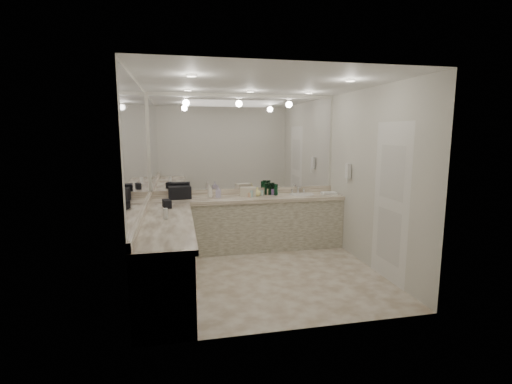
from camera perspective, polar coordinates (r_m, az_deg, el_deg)
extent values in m
plane|color=beige|center=(5.31, 1.22, -12.54)|extent=(3.20, 3.20, 0.00)
plane|color=white|center=(4.98, 1.33, 16.50)|extent=(3.20, 3.20, 0.00)
cube|color=beige|center=(6.44, -1.79, 3.24)|extent=(3.20, 0.02, 2.60)
cube|color=beige|center=(4.87, -17.37, 0.91)|extent=(0.02, 3.00, 2.60)
cube|color=beige|center=(5.57, 17.52, 1.89)|extent=(0.02, 3.00, 2.60)
cube|color=beige|center=(6.30, -1.27, -5.02)|extent=(3.20, 0.60, 0.84)
cube|color=beige|center=(6.20, -1.27, -1.01)|extent=(3.20, 0.64, 0.06)
cube|color=beige|center=(4.76, -13.54, -10.01)|extent=(0.60, 2.40, 0.84)
cube|color=beige|center=(4.64, -13.63, -4.74)|extent=(0.64, 2.42, 0.06)
cube|color=beige|center=(6.47, -1.75, 0.13)|extent=(3.20, 0.04, 0.10)
cube|color=beige|center=(4.93, -16.95, -3.11)|extent=(0.04, 3.00, 0.10)
cube|color=white|center=(6.40, -1.80, 7.46)|extent=(3.12, 0.01, 1.55)
cube|color=white|center=(4.83, -17.50, 6.50)|extent=(0.01, 2.92, 1.55)
cylinder|color=white|center=(6.44, 7.04, -0.46)|extent=(0.44, 0.44, 0.03)
cube|color=silver|center=(6.63, 6.47, 0.48)|extent=(0.24, 0.16, 0.14)
cube|color=white|center=(6.16, 13.99, 3.17)|extent=(0.06, 0.10, 0.24)
cube|color=white|center=(5.17, 19.98, -1.57)|extent=(0.02, 0.82, 2.10)
cube|color=black|center=(6.12, -11.64, -0.09)|extent=(0.37, 0.26, 0.20)
cube|color=black|center=(5.43, -13.54, -1.80)|extent=(0.14, 0.22, 0.11)
cube|color=beige|center=(6.24, -1.22, 0.05)|extent=(0.29, 0.21, 0.15)
cube|color=white|center=(6.55, 11.15, -0.18)|extent=(0.25, 0.17, 0.04)
cylinder|color=white|center=(4.73, -13.76, -3.28)|extent=(0.06, 0.06, 0.13)
imported|color=white|center=(6.15, -7.10, 0.19)|extent=(0.11, 0.11, 0.22)
imported|color=silver|center=(6.13, -5.82, 0.04)|extent=(0.10, 0.10, 0.20)
imported|color=#FFF297|center=(6.25, 0.19, 0.07)|extent=(0.14, 0.14, 0.15)
cylinder|color=#0F4224|center=(6.40, 1.58, 0.48)|extent=(0.06, 0.06, 0.20)
cylinder|color=#0F4224|center=(6.43, 2.38, 0.49)|extent=(0.07, 0.07, 0.19)
cylinder|color=#0F4224|center=(6.38, 2.08, 0.49)|extent=(0.07, 0.07, 0.21)
cylinder|color=#0F4224|center=(6.42, 2.57, 0.53)|extent=(0.06, 0.06, 0.20)
cylinder|color=#0F4224|center=(6.33, 3.10, 0.36)|extent=(0.06, 0.06, 0.19)
cylinder|color=white|center=(6.37, 3.14, 0.15)|extent=(0.04, 0.04, 0.13)
cylinder|color=#9966B2|center=(6.39, 2.53, 0.02)|extent=(0.06, 0.06, 0.10)
cylinder|color=silver|center=(6.14, -0.68, -0.29)|extent=(0.05, 0.05, 0.11)
cylinder|color=silver|center=(6.32, 0.89, -0.14)|extent=(0.05, 0.05, 0.09)
cylinder|color=#E0B28C|center=(6.14, -0.97, -0.46)|extent=(0.06, 0.06, 0.07)
cylinder|color=#E0B28C|center=(6.38, 1.88, 0.04)|extent=(0.04, 0.04, 0.11)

